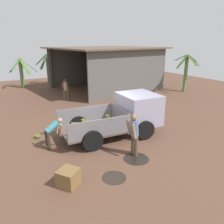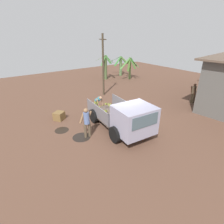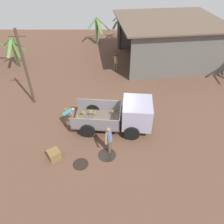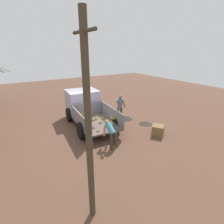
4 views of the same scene
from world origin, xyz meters
name	(u,v)px [view 3 (image 3 of 4)]	position (x,y,z in m)	size (l,w,h in m)	color
ground	(111,121)	(0.00, 0.00, 0.00)	(36.00, 36.00, 0.00)	brown
mud_patch_0	(81,164)	(-1.52, -3.34, 0.00)	(0.80, 0.80, 0.01)	black
mud_patch_1	(107,155)	(-0.19, -2.74, 0.00)	(0.97, 0.97, 0.01)	black
cargo_truck	(129,114)	(1.10, -0.52, 1.00)	(4.73, 2.51, 1.85)	brown
warehouse_shed	(174,31)	(5.59, 9.10, 2.70)	(9.75, 8.77, 3.70)	#5A5853
utility_pole	(25,68)	(-5.39, 2.09, 2.63)	(1.02, 0.16, 5.11)	#413627
banana_palm_1	(121,27)	(1.10, 13.87, 1.61)	(2.38, 2.47, 3.00)	#526445
banana_palm_2	(15,51)	(-8.40, 7.76, 1.42)	(2.02, 2.72, 2.53)	#688649
banana_palm_3	(97,30)	(-1.52, 13.43, 1.41)	(2.40, 2.41, 2.70)	#637C4D
person_foreground_visitor	(109,139)	(-0.08, -2.42, 0.92)	(0.42, 0.74, 1.65)	brown
person_worker_loading	(68,114)	(-2.59, -0.21, 0.73)	(0.75, 0.57, 1.22)	#362D22
person_bystander_near_shed	(116,62)	(0.40, 6.73, 0.88)	(0.61, 0.44, 1.59)	brown
banana_bunch_on_ground_0	(65,123)	(-2.83, -0.21, 0.09)	(0.18, 0.18, 0.16)	brown
banana_bunch_on_ground_1	(62,115)	(-3.19, 0.57, 0.08)	(0.17, 0.18, 0.15)	#433C2B
banana_bunch_on_ground_2	(66,110)	(-2.97, 1.04, 0.11)	(0.26, 0.26, 0.20)	brown
wooden_crate_0	(54,155)	(-2.92, -2.96, 0.26)	(0.58, 0.58, 0.53)	brown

